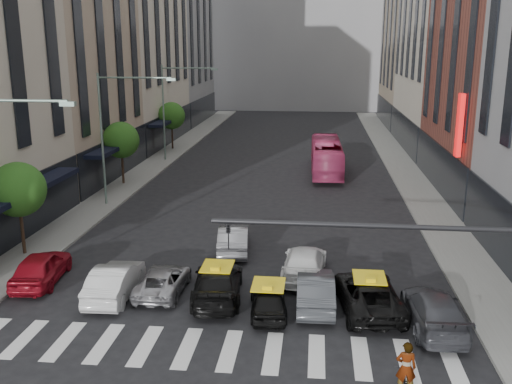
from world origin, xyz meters
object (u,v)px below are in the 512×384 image
(streetlamp_mid, at_px, (114,122))
(car_red, at_px, (41,267))
(taxi_left, at_px, (218,283))
(car_white_front, at_px, (115,281))
(streetlamp_far, at_px, (173,100))
(bus, at_px, (326,157))
(taxi_center, at_px, (268,299))

(streetlamp_mid, relative_size, car_red, 2.00)
(streetlamp_mid, distance_m, taxi_left, 17.76)
(streetlamp_mid, distance_m, car_white_front, 16.06)
(streetlamp_far, xyz_separation_m, taxi_left, (9.44, -30.14, -5.15))
(car_red, bearing_deg, taxi_left, 167.87)
(streetlamp_mid, height_order, bus, streetlamp_mid)
(streetlamp_mid, height_order, car_white_front, streetlamp_mid)
(car_white_front, height_order, bus, bus)
(streetlamp_mid, xyz_separation_m, taxi_left, (9.44, -14.14, -5.15))
(taxi_left, relative_size, bus, 0.49)
(streetlamp_far, relative_size, bus, 0.84)
(car_white_front, distance_m, taxi_center, 7.02)
(car_red, relative_size, car_white_front, 0.98)
(streetlamp_mid, xyz_separation_m, car_white_front, (4.84, -14.43, -5.15))
(streetlamp_far, relative_size, car_white_front, 1.96)
(taxi_center, bearing_deg, streetlamp_mid, -58.69)
(taxi_center, relative_size, bus, 0.35)
(bus, bearing_deg, taxi_center, 83.10)
(car_red, relative_size, bus, 0.42)
(streetlamp_mid, distance_m, streetlamp_far, 16.00)
(streetlamp_mid, height_order, taxi_center, streetlamp_mid)
(taxi_left, bearing_deg, taxi_center, 146.87)
(streetlamp_mid, height_order, taxi_left, streetlamp_mid)
(taxi_center, bearing_deg, streetlamp_far, -75.62)
(bus, bearing_deg, car_white_front, 68.71)
(car_red, relative_size, taxi_left, 0.87)
(bus, bearing_deg, streetlamp_mid, 38.55)
(streetlamp_far, bearing_deg, car_white_front, -80.95)
(car_white_front, xyz_separation_m, taxi_center, (6.96, -0.92, -0.12))
(streetlamp_mid, relative_size, bus, 0.84)
(car_red, xyz_separation_m, car_white_front, (4.00, -1.13, -0.01))
(streetlamp_far, xyz_separation_m, bus, (14.53, -3.90, -4.42))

